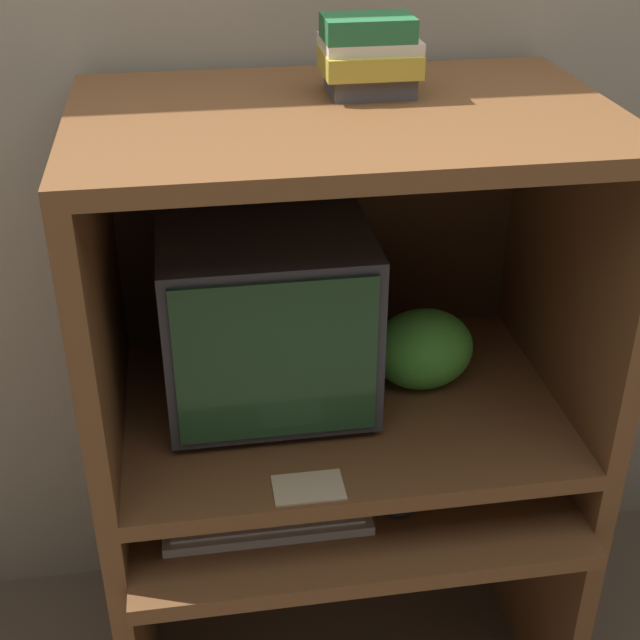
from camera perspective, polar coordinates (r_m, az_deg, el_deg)
The scene contains 10 objects.
wall_back at distance 1.99m, azimuth -0.45°, elevation 14.48°, with size 6.00×0.06×2.60m.
desk_base at distance 2.07m, azimuth 1.48°, elevation -14.34°, with size 0.97×0.70×0.60m.
desk_monitor_shelf at distance 1.90m, azimuth 1.32°, elevation -5.97°, with size 0.97×0.64×0.14m.
hutch_upper at distance 1.71m, azimuth 1.29°, elevation 6.92°, with size 0.97×0.64×0.62m.
crt_monitor at distance 1.81m, azimuth -3.53°, elevation 0.77°, with size 0.41×0.44×0.38m.
keyboard at distance 1.80m, azimuth -3.42°, elevation -12.55°, with size 0.41×0.13×0.03m.
mouse at distance 1.82m, azimuth 5.12°, elevation -12.03°, with size 0.06×0.04×0.03m.
snack_bag at distance 1.90m, azimuth 6.59°, elevation -1.86°, with size 0.22×0.16×0.18m.
book_stack at distance 1.68m, azimuth 3.17°, elevation 16.51°, with size 0.17×0.15×0.14m.
paper_card at distance 1.66m, azimuth -0.75°, elevation -10.67°, with size 0.13×0.08×0.00m.
Camera 1 is at (-0.28, -1.20, 1.82)m, focal length 50.00 mm.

